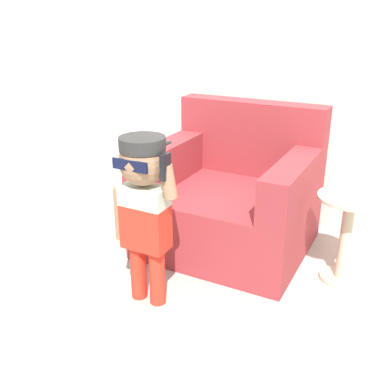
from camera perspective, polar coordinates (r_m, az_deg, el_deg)
ground_plane at (r=3.18m, az=0.97°, el=-6.43°), size 10.00×10.00×0.00m
wall_back at (r=3.36m, az=5.99°, el=18.21°), size 10.00×0.05×2.60m
armchair at (r=3.05m, az=5.05°, el=-0.92°), size 1.04×0.93×0.94m
person_child at (r=2.32m, az=-6.10°, el=-0.53°), size 0.39×0.29×0.94m
side_table at (r=2.77m, az=19.02°, el=-4.67°), size 0.37×0.37×0.54m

